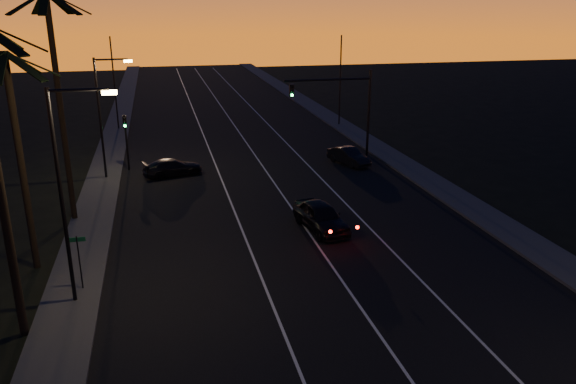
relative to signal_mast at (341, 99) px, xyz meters
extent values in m
cube|color=black|center=(-7.14, -9.99, -4.78)|extent=(20.00, 170.00, 0.01)
cube|color=#383836|center=(-18.34, -9.99, -4.70)|extent=(2.40, 170.00, 0.16)
cube|color=#383836|center=(4.06, -9.99, -4.70)|extent=(2.40, 170.00, 0.16)
cube|color=silver|center=(-10.14, -9.99, -4.76)|extent=(0.12, 160.00, 0.01)
cube|color=silver|center=(-6.64, -9.99, -4.76)|extent=(0.12, 160.00, 0.01)
cube|color=silver|center=(-3.14, -9.99, -4.76)|extent=(0.12, 160.00, 0.01)
cylinder|color=black|center=(-19.74, -21.99, 0.97)|extent=(0.32, 0.32, 11.50)
cube|color=black|center=(-18.71, -21.73, 6.15)|extent=(2.18, 0.92, 1.18)
cylinder|color=black|center=(-20.34, -15.99, 0.22)|extent=(0.32, 0.32, 10.00)
cube|color=black|center=(-19.31, -15.73, 4.65)|extent=(2.18, 0.92, 1.18)
cube|color=black|center=(-19.90, -15.03, 4.65)|extent=(1.25, 2.12, 1.18)
cube|color=black|center=(-20.31, -17.05, 4.65)|extent=(0.45, 2.16, 1.18)
cube|color=black|center=(-19.49, -16.63, 4.65)|extent=(1.95, 1.61, 1.18)
cylinder|color=black|center=(-19.34, -9.99, 1.47)|extent=(0.32, 0.32, 12.50)
cube|color=black|center=(-18.31, -9.73, 7.15)|extent=(2.18, 0.92, 1.18)
cube|color=black|center=(-18.90, -9.03, 7.15)|extent=(1.25, 2.12, 1.18)
cube|color=black|center=(-19.82, -9.05, 7.15)|extent=(1.34, 2.09, 1.18)
cube|color=black|center=(-20.37, -9.78, 7.15)|extent=(2.18, 0.82, 1.18)
cube|color=black|center=(-20.15, -10.67, 7.15)|extent=(1.90, 1.69, 1.18)
cube|color=black|center=(-19.31, -11.05, 7.15)|extent=(0.45, 2.16, 1.18)
cube|color=black|center=(-18.49, -10.63, 7.15)|extent=(1.95, 1.61, 1.18)
cylinder|color=black|center=(-18.14, -19.99, -0.28)|extent=(0.16, 0.16, 9.00)
cylinder|color=black|center=(-17.04, -19.99, 4.07)|extent=(2.20, 0.12, 0.12)
cube|color=#E9B65D|center=(-15.94, -19.99, 3.94)|extent=(0.55, 0.26, 0.16)
cylinder|color=black|center=(-18.14, -1.99, -0.53)|extent=(0.16, 0.16, 8.50)
cylinder|color=black|center=(-17.04, -1.99, 3.57)|extent=(2.20, 0.12, 0.12)
cube|color=#E9B65D|center=(-15.94, -1.99, 3.44)|extent=(0.55, 0.26, 0.16)
cylinder|color=black|center=(-17.94, -18.99, -3.48)|extent=(0.06, 0.06, 2.60)
cube|color=#0C4B27|center=(-17.94, -18.99, -2.33)|extent=(0.70, 0.03, 0.20)
cylinder|color=black|center=(2.36, 0.01, -1.28)|extent=(0.20, 0.20, 7.00)
cylinder|color=black|center=(-1.14, 0.01, 1.52)|extent=(7.00, 0.16, 0.16)
cube|color=black|center=(-4.04, 0.01, 0.77)|extent=(0.32, 0.28, 1.00)
sphere|color=black|center=(-4.04, -0.16, 1.09)|extent=(0.20, 0.20, 0.20)
sphere|color=black|center=(-4.04, -0.16, 0.77)|extent=(0.20, 0.20, 0.20)
sphere|color=#14FF59|center=(-4.04, -0.16, 0.45)|extent=(0.20, 0.20, 0.20)
cylinder|color=black|center=(-16.64, 0.01, -2.68)|extent=(0.14, 0.14, 4.20)
cube|color=black|center=(-16.64, 0.01, -1.08)|extent=(0.28, 0.25, 0.90)
sphere|color=black|center=(-16.64, -0.14, -0.80)|extent=(0.18, 0.18, 0.18)
sphere|color=black|center=(-16.64, -0.14, -1.08)|extent=(0.18, 0.18, 0.18)
sphere|color=#14FF59|center=(-16.64, -0.14, -1.36)|extent=(0.18, 0.18, 0.18)
cylinder|color=black|center=(-18.14, 15.01, -0.28)|extent=(0.14, 0.14, 9.00)
cylinder|color=black|center=(3.86, 12.01, -0.28)|extent=(0.14, 0.14, 9.00)
imported|color=black|center=(-5.86, -14.57, -4.00)|extent=(2.53, 4.76, 1.54)
sphere|color=#FF0F05|center=(-6.18, -17.36, -3.75)|extent=(0.18, 0.18, 0.18)
sphere|color=#FF0F05|center=(-4.66, -17.11, -3.75)|extent=(0.18, 0.18, 0.18)
imported|color=black|center=(0.01, -2.21, -4.12)|extent=(2.63, 4.16, 1.29)
imported|color=black|center=(-13.44, -2.24, -4.15)|extent=(4.59, 2.77, 1.24)
camera|label=1|loc=(-14.19, -42.27, 7.12)|focal=35.00mm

